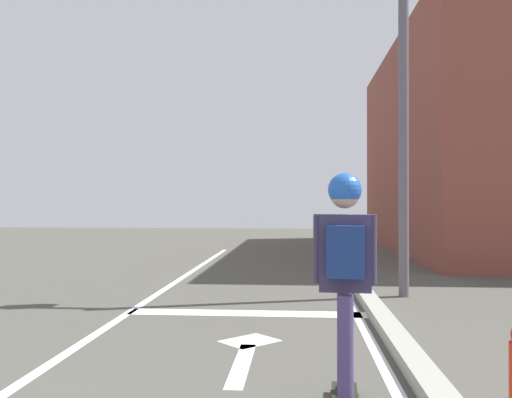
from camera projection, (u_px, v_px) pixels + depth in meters
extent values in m
cube|color=silver|center=(123.00, 316.00, 7.16)|extent=(0.12, 20.00, 0.01)
cube|color=silver|center=(360.00, 320.00, 6.93)|extent=(0.12, 20.00, 0.01)
cube|color=silver|center=(247.00, 313.00, 7.37)|extent=(3.22, 0.40, 0.01)
cube|color=silver|center=(242.00, 364.00, 5.05)|extent=(0.16, 1.40, 0.01)
cube|color=silver|center=(250.00, 341.00, 5.90)|extent=(0.71, 0.71, 0.01)
cube|color=#999B8B|center=(380.00, 315.00, 6.91)|extent=(0.24, 24.00, 0.14)
cube|color=#B2B2B7|center=(344.00, 390.00, 4.18)|extent=(0.16, 0.06, 0.01)
cylinder|color=#D24137|center=(332.00, 394.00, 4.19)|extent=(0.03, 0.06, 0.06)
cylinder|color=#D24137|center=(356.00, 395.00, 4.17)|extent=(0.03, 0.06, 0.06)
cylinder|color=#47386A|center=(344.00, 339.00, 4.09)|extent=(0.11, 0.11, 0.78)
cube|color=black|center=(344.00, 389.00, 4.09)|extent=(0.10, 0.25, 0.03)
cylinder|color=#47386A|center=(346.00, 352.00, 3.73)|extent=(0.11, 0.11, 0.78)
cube|color=#383150|center=(345.00, 253.00, 3.91)|extent=(0.38, 0.20, 0.55)
cylinder|color=#383150|center=(318.00, 249.00, 3.97)|extent=(0.07, 0.12, 0.50)
cylinder|color=#383150|center=(372.00, 249.00, 3.92)|extent=(0.07, 0.08, 0.50)
sphere|color=tan|center=(345.00, 193.00, 3.92)|extent=(0.22, 0.22, 0.22)
sphere|color=blue|center=(345.00, 190.00, 3.92)|extent=(0.24, 0.24, 0.24)
cube|color=navy|center=(345.00, 252.00, 3.78)|extent=(0.27, 0.16, 0.36)
cylinder|color=#5C565F|center=(404.00, 111.00, 8.70)|extent=(0.16, 0.16, 5.90)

